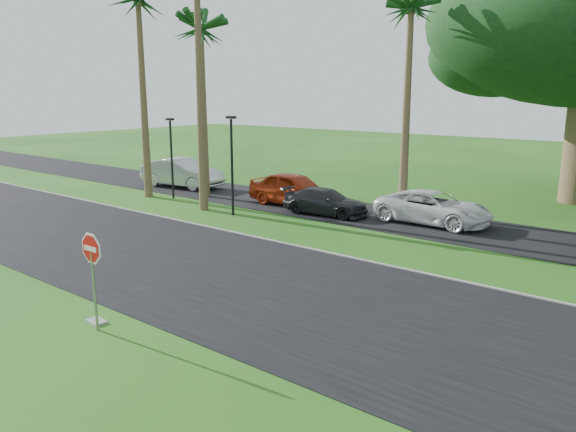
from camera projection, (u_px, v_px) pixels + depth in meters
The scene contains 15 objects.
ground at pixel (178, 292), 16.46m from camera, with size 120.00×120.00×0.00m, color #184B12.
road at pixel (226, 275), 17.99m from camera, with size 120.00×8.00×0.02m, color black.
parking_strip at pixel (387, 218), 25.99m from camera, with size 120.00×5.00×0.02m, color black.
curb at pixel (303, 247), 21.07m from camera, with size 120.00×0.12×0.06m, color gray.
stop_sign_near at pixel (92, 262), 13.48m from camera, with size 1.05×0.07×2.62m.
palm_left_far at pixel (138, 4), 29.01m from camera, with size 5.00×5.00×11.50m.
palm_left_mid at pixel (201, 34), 29.33m from camera, with size 5.00×5.00×10.00m.
palm_center at pixel (411, 13), 25.11m from camera, with size 5.00×5.00×10.50m.
streetlight_left at pixel (171, 153), 30.16m from camera, with size 0.45×0.25×4.34m.
streetlight_right at pixel (232, 159), 26.01m from camera, with size 0.45×0.25×4.64m.
car_silver at pixel (182, 173), 34.01m from camera, with size 1.82×5.23×1.72m, color #AEAFB5.
car_red at pixel (294, 189), 28.65m from camera, with size 1.98×4.92×1.68m, color #98270C.
car_dark at pixel (326, 202), 26.60m from camera, with size 1.71×4.20×1.22m, color black.
car_minivan at pixel (433, 208), 24.74m from camera, with size 2.36×5.11×1.42m, color silver.
utility_slab at pixel (97, 321), 14.33m from camera, with size 0.55×0.35×0.06m, color gray.
Camera 1 is at (12.24, -10.14, 5.81)m, focal length 35.00 mm.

